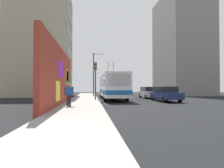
# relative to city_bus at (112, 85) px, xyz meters

# --- Properties ---
(ground_plane) EXTENTS (80.00, 80.00, 0.00)m
(ground_plane) POSITION_rel_city_bus_xyz_m (-3.18, 1.80, -1.75)
(ground_plane) COLOR black
(sidewalk_slab) EXTENTS (48.00, 3.20, 0.15)m
(sidewalk_slab) POSITION_rel_city_bus_xyz_m (-3.18, 3.40, -1.68)
(sidewalk_slab) COLOR gray
(sidewalk_slab) RESTS_ON ground_plane
(graffiti_wall) EXTENTS (13.19, 0.32, 4.65)m
(graffiti_wall) POSITION_rel_city_bus_xyz_m (-7.57, 5.15, 0.57)
(graffiti_wall) COLOR maroon
(graffiti_wall) RESTS_ON ground_plane
(building_far_left) EXTENTS (10.39, 9.19, 18.17)m
(building_far_left) POSITION_rel_city_bus_xyz_m (9.96, 11.00, 7.33)
(building_far_left) COLOR #9E937F
(building_far_left) RESTS_ON ground_plane
(building_far_right) EXTENTS (11.81, 7.83, 19.55)m
(building_far_right) POSITION_rel_city_bus_xyz_m (11.90, -15.20, 8.02)
(building_far_right) COLOR gray
(building_far_right) RESTS_ON ground_plane
(city_bus) EXTENTS (11.80, 2.60, 4.92)m
(city_bus) POSITION_rel_city_bus_xyz_m (0.00, 0.00, 0.00)
(city_bus) COLOR silver
(city_bus) RESTS_ON ground_plane
(parked_car_navy) EXTENTS (4.71, 1.86, 1.58)m
(parked_car_navy) POSITION_rel_city_bus_xyz_m (-4.27, -5.20, -0.92)
(parked_car_navy) COLOR navy
(parked_car_navy) RESTS_ON ground_plane
(parked_car_silver) EXTENTS (4.30, 1.87, 1.58)m
(parked_car_silver) POSITION_rel_city_bus_xyz_m (1.36, -5.20, -0.92)
(parked_car_silver) COLOR #B7B7BC
(parked_car_silver) RESTS_ON ground_plane
(pedestrian_near_wall) EXTENTS (0.22, 0.65, 1.59)m
(pedestrian_near_wall) POSITION_rel_city_bus_xyz_m (-9.73, 4.18, -0.68)
(pedestrian_near_wall) COLOR #1E1E2D
(pedestrian_near_wall) RESTS_ON sidewalk_slab
(traffic_light) EXTENTS (0.49, 0.28, 4.10)m
(traffic_light) POSITION_rel_city_bus_xyz_m (-2.85, 2.15, 1.16)
(traffic_light) COLOR #2D382D
(traffic_light) RESTS_ON sidewalk_slab
(street_lamp) EXTENTS (0.44, 1.77, 6.69)m
(street_lamp) POSITION_rel_city_bus_xyz_m (5.63, 2.06, 2.24)
(street_lamp) COLOR #4C4C51
(street_lamp) RESTS_ON sidewalk_slab
(curbside_puddle) EXTENTS (1.00, 1.00, 0.00)m
(curbside_puddle) POSITION_rel_city_bus_xyz_m (-4.28, 1.20, -1.75)
(curbside_puddle) COLOR black
(curbside_puddle) RESTS_ON ground_plane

